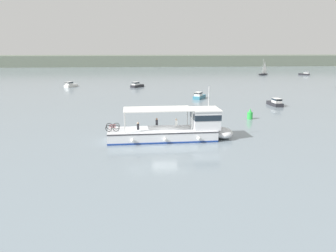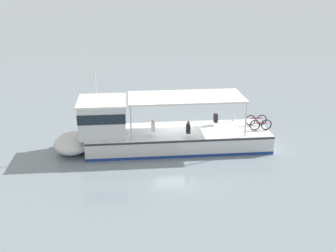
{
  "view_description": "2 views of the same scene",
  "coord_description": "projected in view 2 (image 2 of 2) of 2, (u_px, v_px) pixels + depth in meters",
  "views": [
    {
      "loc": [
        -2.37,
        -31.49,
        9.03
      ],
      "look_at": [
        0.36,
        0.84,
        1.4
      ],
      "focal_mm": 35.49,
      "sensor_mm": 36.0,
      "label": 1
    },
    {
      "loc": [
        2.03,
        24.0,
        9.74
      ],
      "look_at": [
        0.36,
        0.84,
        1.4
      ],
      "focal_mm": 44.55,
      "sensor_mm": 36.0,
      "label": 2
    }
  ],
  "objects": [
    {
      "name": "ground_plane",
      "position": [
        173.0,
        142.0,
        25.96
      ],
      "size": [
        400.0,
        400.0,
        0.0
      ],
      "primitive_type": "plane",
      "color": "gray"
    },
    {
      "name": "ferry_main",
      "position": [
        151.0,
        133.0,
        24.71
      ],
      "size": [
        12.94,
        3.85,
        5.32
      ],
      "color": "silver",
      "rests_on": "ground"
    }
  ]
}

